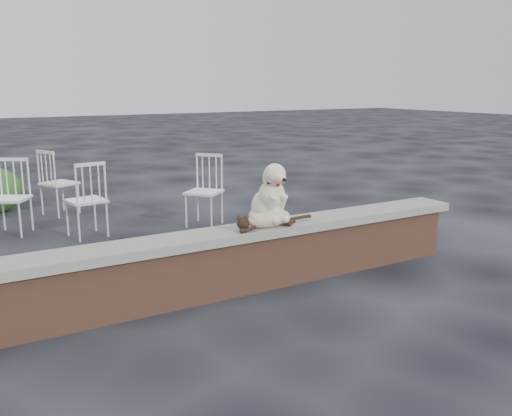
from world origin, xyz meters
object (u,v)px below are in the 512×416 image
chair_c (86,199)px  chair_b (10,197)px  chair_e (59,182)px  cat (269,218)px  chair_d (204,191)px  dog (268,192)px

chair_c → chair_b: bearing=-45.9°
chair_e → cat: bearing=168.5°
cat → chair_e: bearing=104.4°
cat → chair_b: bearing=119.1°
cat → chair_b: 3.70m
cat → chair_d: size_ratio=1.04×
chair_d → chair_b: 2.42m
dog → chair_d: 2.33m
cat → chair_c: chair_c is taller
cat → chair_e: size_ratio=1.04×
dog → chair_e: 4.09m
dog → chair_b: dog is taller
chair_c → dog: bearing=104.2°
dog → cat: 0.27m
cat → chair_b: size_ratio=1.04×
dog → chair_b: bearing=121.3°
dog → cat: size_ratio=0.59×
cat → chair_d: (0.48, 2.41, -0.19)m
cat → chair_c: bearing=110.8°
chair_c → chair_e: same height
chair_d → chair_e: same height
chair_c → chair_e: (-0.04, 1.42, 0.00)m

